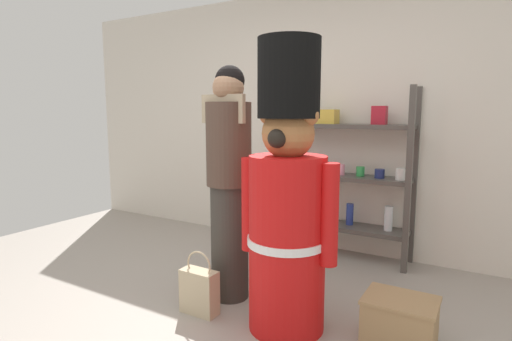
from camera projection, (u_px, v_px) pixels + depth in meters
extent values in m
cube|color=silver|center=(324.00, 121.00, 4.13)|extent=(6.40, 0.12, 2.60)
cube|color=#4C4742|center=(291.00, 172.00, 3.98)|extent=(0.05, 0.05, 1.61)
cube|color=#4C4742|center=(409.00, 182.00, 3.43)|extent=(0.05, 0.05, 1.61)
cube|color=#4C4742|center=(303.00, 168.00, 4.24)|extent=(0.05, 0.05, 1.61)
cube|color=#4C4742|center=(415.00, 177.00, 3.69)|extent=(0.05, 0.05, 1.61)
cube|color=#4C4742|center=(349.00, 227.00, 3.91)|extent=(1.10, 0.30, 0.04)
cube|color=#4C4742|center=(350.00, 178.00, 3.84)|extent=(1.10, 0.30, 0.04)
cube|color=#4C4742|center=(352.00, 126.00, 3.77)|extent=(1.10, 0.30, 0.04)
cylinder|color=red|center=(306.00, 167.00, 4.07)|extent=(0.09, 0.09, 0.10)
cylinder|color=blue|center=(322.00, 169.00, 3.94)|extent=(0.08, 0.08, 0.09)
cylinder|color=pink|center=(341.00, 170.00, 3.87)|extent=(0.07, 0.07, 0.10)
cylinder|color=green|center=(360.00, 171.00, 3.79)|extent=(0.08, 0.08, 0.09)
cylinder|color=navy|center=(380.00, 174.00, 3.68)|extent=(0.09, 0.09, 0.08)
cylinder|color=white|center=(400.00, 174.00, 3.58)|extent=(0.08, 0.08, 0.10)
cylinder|color=#B27226|center=(312.00, 212.00, 4.06)|extent=(0.07, 0.07, 0.18)
cylinder|color=navy|center=(350.00, 214.00, 3.91)|extent=(0.07, 0.07, 0.21)
cylinder|color=silver|center=(388.00, 218.00, 3.71)|extent=(0.08, 0.08, 0.23)
cube|color=gold|center=(327.00, 117.00, 3.88)|extent=(0.20, 0.16, 0.14)
cube|color=#B21E2D|center=(379.00, 115.00, 3.63)|extent=(0.13, 0.10, 0.17)
cylinder|color=red|center=(287.00, 244.00, 2.57)|extent=(0.49, 0.49, 1.12)
cylinder|color=white|center=(287.00, 240.00, 2.57)|extent=(0.50, 0.50, 0.05)
sphere|color=#A4693B|center=(288.00, 133.00, 2.47)|extent=(0.32, 0.32, 0.32)
sphere|color=#A4693B|center=(269.00, 116.00, 2.52)|extent=(0.11, 0.11, 0.11)
sphere|color=#A4693B|center=(310.00, 116.00, 2.38)|extent=(0.11, 0.11, 0.11)
cylinder|color=black|center=(289.00, 78.00, 2.42)|extent=(0.38, 0.38, 0.47)
cylinder|color=red|center=(250.00, 204.00, 2.67)|extent=(0.11, 0.11, 0.62)
cylinder|color=red|center=(329.00, 215.00, 2.40)|extent=(0.11, 0.11, 0.62)
sphere|color=black|center=(277.00, 138.00, 2.35)|extent=(0.11, 0.11, 0.11)
cylinder|color=#38332D|center=(230.00, 242.00, 3.03)|extent=(0.28, 0.28, 0.86)
cylinder|color=#4C382D|center=(229.00, 144.00, 2.92)|extent=(0.33, 0.33, 0.60)
sphere|color=#A37556|center=(228.00, 88.00, 2.87)|extent=(0.22, 0.22, 0.22)
cube|color=tan|center=(223.00, 109.00, 2.83)|extent=(0.35, 0.04, 0.20)
sphere|color=black|center=(230.00, 80.00, 2.88)|extent=(0.21, 0.21, 0.21)
cube|color=#C1AD89|center=(199.00, 292.00, 2.81)|extent=(0.27, 0.12, 0.31)
torus|color=#C1AD89|center=(199.00, 265.00, 2.78)|extent=(0.20, 0.01, 0.20)
cube|color=#9E7A51|center=(400.00, 324.00, 2.42)|extent=(0.40, 0.31, 0.28)
cube|color=#9E7A51|center=(401.00, 300.00, 2.40)|extent=(0.42, 0.32, 0.02)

